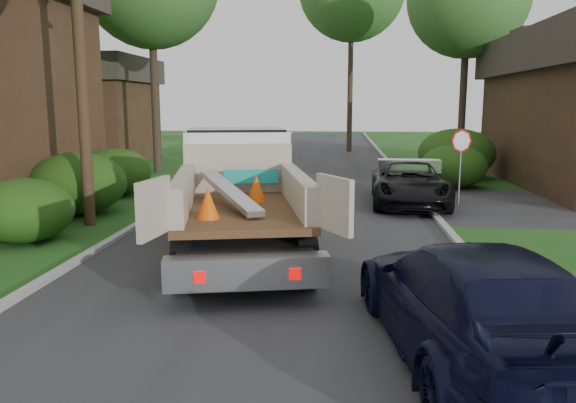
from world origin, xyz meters
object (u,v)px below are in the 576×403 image
(black_pickup, at_px, (410,183))
(navy_suv, at_px, (473,302))
(flatbed_truck, at_px, (238,183))
(stop_sign, at_px, (461,151))
(house_left_far, at_px, (82,108))
(utility_pole, at_px, (79,29))

(black_pickup, relative_size, navy_suv, 0.97)
(flatbed_truck, bearing_deg, black_pickup, 38.92)
(stop_sign, distance_m, house_left_far, 22.81)
(house_left_far, distance_m, navy_suv, 29.63)
(flatbed_truck, distance_m, navy_suv, 7.07)
(stop_sign, xyz_separation_m, black_pickup, (-1.60, -0.08, -1.06))
(flatbed_truck, xyz_separation_m, black_pickup, (4.64, 5.66, -0.73))
(utility_pole, relative_size, navy_suv, 1.88)
(stop_sign, xyz_separation_m, navy_suv, (-2.19, -11.50, -1.01))
(navy_suv, bearing_deg, house_left_far, -64.17)
(stop_sign, bearing_deg, navy_suv, -100.81)
(house_left_far, xyz_separation_m, flatbed_truck, (12.46, -18.74, -1.60))
(stop_sign, distance_m, flatbed_truck, 8.49)
(utility_pole, distance_m, house_left_far, 18.93)
(stop_sign, height_order, flatbed_truck, flatbed_truck)
(utility_pole, bearing_deg, navy_suv, -41.40)
(house_left_far, distance_m, flatbed_truck, 22.56)
(navy_suv, bearing_deg, flatbed_truck, -63.03)
(stop_sign, relative_size, black_pickup, 0.48)
(navy_suv, bearing_deg, black_pickup, -101.12)
(flatbed_truck, relative_size, navy_suv, 1.40)
(utility_pole, height_order, flatbed_truck, utility_pole)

